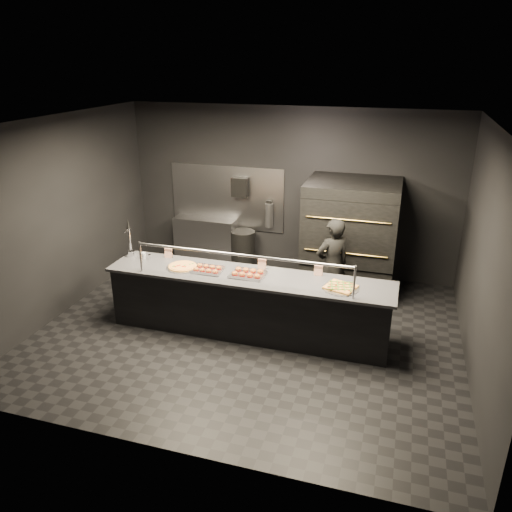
# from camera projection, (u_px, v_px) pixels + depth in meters

# --- Properties ---
(room) EXTENTS (6.04, 6.00, 3.00)m
(room) POSITION_uv_depth(u_px,v_px,m) (247.00, 235.00, 6.85)
(room) COLOR black
(room) RESTS_ON ground
(service_counter) EXTENTS (4.10, 0.78, 1.37)m
(service_counter) POSITION_uv_depth(u_px,v_px,m) (248.00, 304.00, 7.18)
(service_counter) COLOR black
(service_counter) RESTS_ON ground
(pizza_oven) EXTENTS (1.50, 1.23, 1.91)m
(pizza_oven) POSITION_uv_depth(u_px,v_px,m) (350.00, 237.00, 8.36)
(pizza_oven) COLOR black
(pizza_oven) RESTS_ON ground
(prep_shelf) EXTENTS (1.20, 0.35, 0.90)m
(prep_shelf) POSITION_uv_depth(u_px,v_px,m) (206.00, 241.00, 9.68)
(prep_shelf) COLOR #99999E
(prep_shelf) RESTS_ON ground
(towel_dispenser) EXTENTS (0.30, 0.20, 0.35)m
(towel_dispenser) POSITION_uv_depth(u_px,v_px,m) (240.00, 187.00, 9.14)
(towel_dispenser) COLOR black
(towel_dispenser) RESTS_ON room
(fire_extinguisher) EXTENTS (0.14, 0.14, 0.51)m
(fire_extinguisher) POSITION_uv_depth(u_px,v_px,m) (269.00, 215.00, 9.19)
(fire_extinguisher) COLOR #B2B2B7
(fire_extinguisher) RESTS_ON room
(beer_tap) EXTENTS (0.15, 0.22, 0.60)m
(beer_tap) POSITION_uv_depth(u_px,v_px,m) (130.00, 245.00, 7.63)
(beer_tap) COLOR silver
(beer_tap) RESTS_ON service_counter
(round_pizza) EXTENTS (0.47, 0.47, 0.03)m
(round_pizza) POSITION_uv_depth(u_px,v_px,m) (183.00, 266.00, 7.26)
(round_pizza) COLOR silver
(round_pizza) RESTS_ON service_counter
(slider_tray_a) EXTENTS (0.44, 0.33, 0.07)m
(slider_tray_a) POSITION_uv_depth(u_px,v_px,m) (207.00, 269.00, 7.14)
(slider_tray_a) COLOR silver
(slider_tray_a) RESTS_ON service_counter
(slider_tray_b) EXTENTS (0.50, 0.38, 0.08)m
(slider_tray_b) POSITION_uv_depth(u_px,v_px,m) (248.00, 273.00, 6.99)
(slider_tray_b) COLOR silver
(slider_tray_b) RESTS_ON service_counter
(square_pizza) EXTENTS (0.48, 0.48, 0.05)m
(square_pizza) POSITION_uv_depth(u_px,v_px,m) (341.00, 287.00, 6.60)
(square_pizza) COLOR silver
(square_pizza) RESTS_ON service_counter
(condiment_jar) EXTENTS (0.15, 0.06, 0.10)m
(condiment_jar) POSITION_uv_depth(u_px,v_px,m) (146.00, 256.00, 7.56)
(condiment_jar) COLOR silver
(condiment_jar) RESTS_ON service_counter
(tent_cards) EXTENTS (2.43, 0.04, 0.15)m
(tent_cards) POSITION_uv_depth(u_px,v_px,m) (247.00, 262.00, 7.26)
(tent_cards) COLOR white
(tent_cards) RESTS_ON service_counter
(trash_bin) EXTENTS (0.45, 0.45, 0.75)m
(trash_bin) POSITION_uv_depth(u_px,v_px,m) (243.00, 250.00, 9.40)
(trash_bin) COLOR black
(trash_bin) RESTS_ON ground
(worker) EXTENTS (0.67, 0.63, 1.53)m
(worker) POSITION_uv_depth(u_px,v_px,m) (332.00, 266.00, 7.72)
(worker) COLOR black
(worker) RESTS_ON ground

